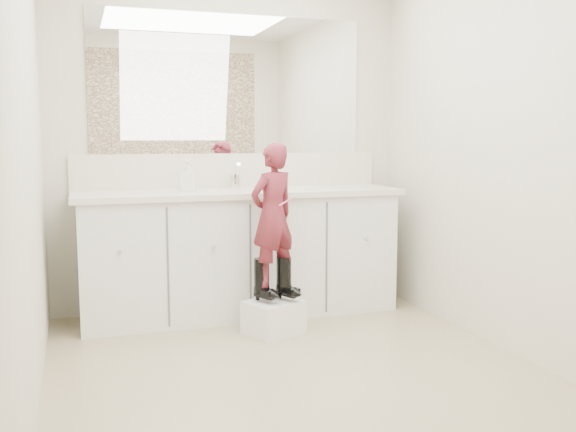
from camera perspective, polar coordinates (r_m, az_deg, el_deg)
name	(u,v)px	position (r m, az deg, el deg)	size (l,w,h in m)	color
floor	(297,372)	(3.56, 0.77, -13.71)	(3.00, 3.00, 0.00)	#978763
wall_back	(230,145)	(4.77, -5.15, 6.28)	(2.60, 2.60, 0.00)	beige
wall_front	(463,159)	(1.98, 15.28, 4.95)	(2.60, 2.60, 0.00)	beige
wall_left	(27,151)	(3.15, -22.21, 5.38)	(3.00, 3.00, 0.00)	beige
wall_right	(508,148)	(3.95, 18.99, 5.76)	(3.00, 3.00, 0.00)	beige
vanity_cabinet	(240,255)	(4.58, -4.25, -3.49)	(2.20, 0.55, 0.85)	silver
countertop	(240,193)	(4.51, -4.26, 2.04)	(2.28, 0.58, 0.04)	beige
backsplash	(231,170)	(4.77, -5.09, 4.05)	(2.28, 0.03, 0.25)	beige
mirror	(230,85)	(4.78, -5.18, 11.56)	(2.00, 0.02, 1.00)	white
dot_panel	(466,3)	(2.02, 15.55, 17.81)	(2.00, 0.01, 1.20)	#472819
faucet	(235,182)	(4.66, -4.76, 3.07)	(0.08, 0.08, 0.10)	silver
cup	(272,183)	(4.56, -1.41, 2.97)	(0.10, 0.10, 0.09)	beige
soap_bottle	(188,176)	(4.45, -8.86, 3.53)	(0.09, 0.10, 0.21)	silver
step_stool	(274,317)	(4.19, -1.27, -8.97)	(0.33, 0.28, 0.21)	white
boot_left	(262,280)	(4.12, -2.36, -5.70)	(0.10, 0.19, 0.28)	black
boot_right	(284,278)	(4.17, -0.37, -5.56)	(0.10, 0.19, 0.28)	black
toddler	(273,215)	(4.07, -1.38, 0.09)	(0.33, 0.22, 0.91)	#A43242
toothbrush	(287,201)	(4.01, -0.09, 1.34)	(0.01, 0.01, 0.14)	#D35276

